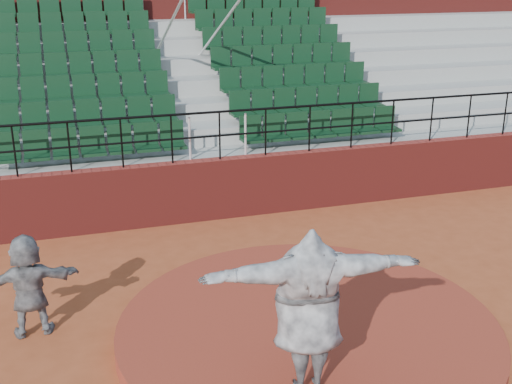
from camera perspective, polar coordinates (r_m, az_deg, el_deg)
ground at (r=9.60m, az=4.60°, el=-12.70°), size 90.00×90.00×0.00m
pitchers_mound at (r=9.53m, az=4.62°, el=-12.06°), size 5.50×5.50×0.25m
pitching_rubber at (r=9.58m, az=4.31°, el=-10.91°), size 0.60×0.15×0.03m
boundary_wall at (r=13.64m, az=-3.16°, el=0.34°), size 24.00×0.30×1.30m
wall_railing at (r=13.26m, az=-3.27°, el=5.99°), size 24.04×0.05×1.03m
seating_deck at (r=16.85m, az=-6.33°, el=6.77°), size 24.00×5.97×4.63m
press_box_facade at (r=20.41m, az=-8.85°, el=14.80°), size 24.00×3.00×7.10m
pitcher at (r=7.63m, az=4.68°, el=-10.49°), size 2.63×0.99×2.09m
fielder at (r=9.84m, az=-19.56°, el=-7.83°), size 1.45×0.50×1.55m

